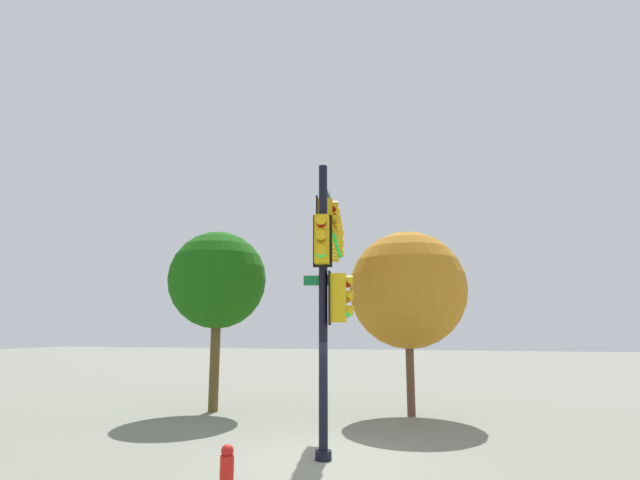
% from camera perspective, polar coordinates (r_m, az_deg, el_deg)
% --- Properties ---
extents(ground_plane, '(120.00, 120.00, 0.00)m').
position_cam_1_polar(ground_plane, '(11.81, 0.38, -23.80)').
color(ground_plane, gray).
extents(signal_pole_assembly, '(5.14, 1.67, 6.64)m').
position_cam_1_polar(signal_pole_assembly, '(13.17, 1.13, -1.02)').
color(signal_pole_assembly, black).
rests_on(signal_pole_assembly, ground_plane).
extents(fire_hydrant, '(0.33, 0.24, 0.83)m').
position_cam_1_polar(fire_hydrant, '(9.58, -10.57, -24.34)').
color(fire_hydrant, red).
rests_on(fire_hydrant, ground_plane).
extents(tree_mid, '(3.97, 3.97, 6.11)m').
position_cam_1_polar(tree_mid, '(17.39, 9.96, -5.63)').
color(tree_mid, brown).
rests_on(tree_mid, ground_plane).
extents(tree_far, '(3.48, 3.48, 6.29)m').
position_cam_1_polar(tree_far, '(18.43, -11.59, -4.54)').
color(tree_far, brown).
rests_on(tree_far, ground_plane).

